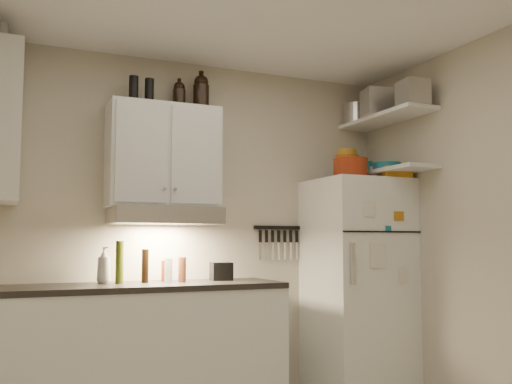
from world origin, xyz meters
name	(u,v)px	position (x,y,z in m)	size (l,w,h in m)	color
back_wall	(195,229)	(0.00, 1.51, 1.30)	(3.20, 0.02, 2.60)	beige
right_wall	(506,227)	(1.61, 0.00, 1.30)	(0.02, 3.00, 2.60)	beige
base_cabinet	(129,356)	(-0.55, 1.20, 0.44)	(2.10, 0.60, 0.88)	white
countertop	(130,287)	(-0.55, 1.20, 0.90)	(2.10, 0.62, 0.04)	black
upper_cabinet	(163,157)	(-0.30, 1.33, 1.83)	(0.80, 0.33, 0.75)	white
range_hood	(165,216)	(-0.30, 1.27, 1.39)	(0.76, 0.46, 0.12)	silver
fridge	(358,286)	(1.25, 1.16, 0.85)	(0.70, 0.68, 1.70)	white
shelf_hi	(385,119)	(1.45, 1.02, 2.20)	(0.30, 0.95, 0.03)	white
shelf_lo	(386,172)	(1.45, 1.02, 1.76)	(0.30, 0.95, 0.03)	white
knife_strip	(278,228)	(0.70, 1.49, 1.32)	(0.42, 0.02, 0.03)	black
dutch_oven	(351,169)	(1.14, 1.07, 1.78)	(0.27, 0.27, 0.16)	maroon
book_stack	(394,174)	(1.47, 0.96, 1.74)	(0.21, 0.27, 0.09)	#B37016
spice_jar	(374,173)	(1.38, 1.09, 1.76)	(0.07, 0.07, 0.11)	silver
stock_pot	(357,115)	(1.42, 1.38, 2.30)	(0.25, 0.25, 0.18)	silver
tin_a	(377,103)	(1.37, 1.03, 2.32)	(0.22, 0.19, 0.22)	#AAAAAD
tin_b	(413,93)	(1.42, 0.64, 2.31)	(0.19, 0.19, 0.19)	#AAAAAD
bowl_teal	(356,169)	(1.41, 1.40, 1.83)	(0.28, 0.28, 0.11)	#16687B
bowl_orange	(347,160)	(1.38, 1.49, 1.92)	(0.22, 0.22, 0.07)	#CD6313
bowl_yellow	(347,153)	(1.38, 1.49, 1.98)	(0.17, 0.17, 0.06)	gold
plates	(387,167)	(1.43, 1.00, 1.80)	(0.23, 0.23, 0.06)	#16687B
growler_a	(179,95)	(-0.17, 1.41, 2.31)	(0.10, 0.10, 0.22)	black
growler_b	(201,93)	(0.00, 1.38, 2.34)	(0.12, 0.12, 0.29)	black
thermos_a	(149,92)	(-0.41, 1.33, 2.30)	(0.07, 0.07, 0.19)	black
thermos_b	(134,90)	(-0.53, 1.32, 2.30)	(0.07, 0.07, 0.20)	black
soap_bottle	(104,263)	(-0.71, 1.32, 1.06)	(0.11, 0.11, 0.28)	white
pepper_mill	(182,270)	(-0.18, 1.23, 1.01)	(0.06, 0.06, 0.18)	brown
oil_bottle	(120,262)	(-0.62, 1.23, 1.07)	(0.06, 0.06, 0.29)	#506318
vinegar_bottle	(145,266)	(-0.44, 1.26, 1.04)	(0.05, 0.05, 0.23)	black
clear_bottle	(168,270)	(-0.27, 1.26, 1.00)	(0.06, 0.06, 0.17)	silver
red_jar	(167,271)	(-0.26, 1.34, 1.00)	(0.08, 0.08, 0.15)	maroon
caddy	(221,271)	(0.14, 1.29, 0.99)	(0.15, 0.11, 0.13)	black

